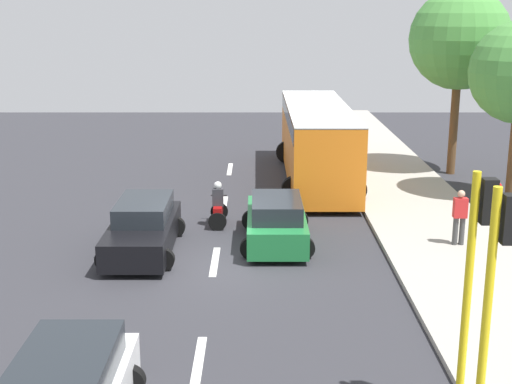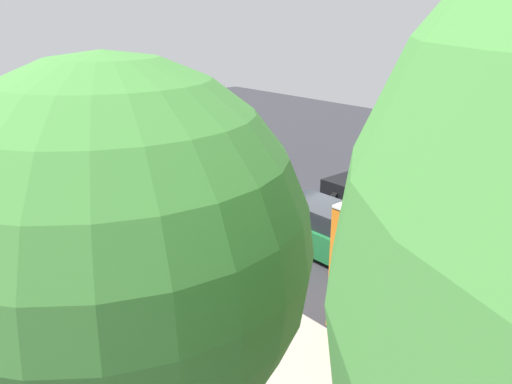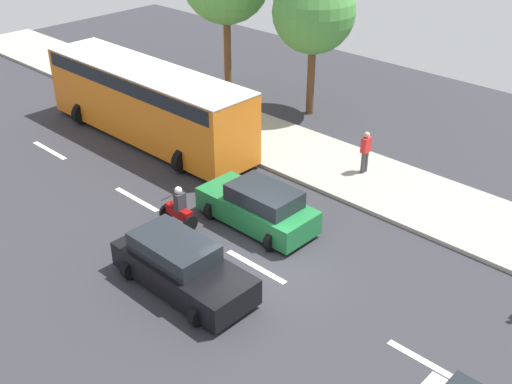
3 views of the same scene
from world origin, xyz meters
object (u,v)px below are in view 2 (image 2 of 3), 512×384
object	(u,v)px
traffic_light_midblock	(92,124)
car_black	(385,196)
car_green	(326,230)
traffic_light_corner	(82,120)
pedestrian_near_signal	(162,270)
motorcycle	(415,235)
street_tree_north	(121,251)
car_white	(223,148)

from	to	relation	value
traffic_light_midblock	car_black	bearing A→B (deg)	128.30
car_green	traffic_light_corner	world-z (taller)	traffic_light_corner
car_green	pedestrian_near_signal	size ratio (longest dim) A/B	2.49
car_green	pedestrian_near_signal	xyz separation A→B (m)	(5.46, -0.50, 0.35)
car_black	motorcycle	bearing A→B (deg)	51.13
pedestrian_near_signal	traffic_light_midblock	bearing A→B (deg)	-104.95
car_black	traffic_light_midblock	xyz separation A→B (m)	(7.02, -8.89, 2.22)
street_tree_north	traffic_light_corner	bearing A→B (deg)	-110.76
traffic_light_midblock	street_tree_north	size ratio (longest dim) A/B	0.67
car_black	pedestrian_near_signal	bearing A→B (deg)	1.12
car_black	traffic_light_corner	distance (m)	12.33
car_black	traffic_light_corner	bearing A→B (deg)	-54.64
motorcycle	traffic_light_corner	xyz separation A→B (m)	(4.92, -12.49, 2.29)
motorcycle	street_tree_north	size ratio (longest dim) A/B	0.23
pedestrian_near_signal	traffic_light_corner	distance (m)	10.53
car_white	pedestrian_near_signal	world-z (taller)	pedestrian_near_signal
motorcycle	traffic_light_midblock	size ratio (longest dim) A/B	0.34
car_white	street_tree_north	distance (m)	20.31
car_black	traffic_light_corner	xyz separation A→B (m)	(7.02, -9.89, 2.22)
motorcycle	pedestrian_near_signal	xyz separation A→B (m)	(7.35, -2.41, 0.42)
traffic_light_corner	car_black	bearing A→B (deg)	125.36
street_tree_north	car_black	bearing A→B (deg)	-156.02
motorcycle	pedestrian_near_signal	bearing A→B (deg)	-18.19
traffic_light_corner	car_white	bearing A→B (deg)	176.57
car_green	traffic_light_midblock	bearing A→B (deg)	-72.38
car_green	traffic_light_corner	size ratio (longest dim) A/B	0.94
car_black	motorcycle	size ratio (longest dim) A/B	2.97
car_white	pedestrian_near_signal	xyz separation A→B (m)	(9.27, 9.67, 0.35)
car_green	traffic_light_corner	xyz separation A→B (m)	(3.04, -10.58, 2.22)
car_green	motorcycle	distance (m)	2.69
pedestrian_near_signal	traffic_light_corner	world-z (taller)	traffic_light_corner
car_white	traffic_light_corner	world-z (taller)	traffic_light_corner
car_black	traffic_light_midblock	distance (m)	11.54
car_green	traffic_light_midblock	size ratio (longest dim) A/B	0.94
car_black	car_white	xyz separation A→B (m)	(0.17, -9.48, -0.00)
pedestrian_near_signal	street_tree_north	distance (m)	7.57
car_white	traffic_light_midblock	distance (m)	7.22
car_black	pedestrian_near_signal	distance (m)	9.45
motorcycle	traffic_light_corner	world-z (taller)	traffic_light_corner
traffic_light_midblock	street_tree_north	distance (m)	15.92
motorcycle	pedestrian_near_signal	world-z (taller)	pedestrian_near_signal
traffic_light_corner	traffic_light_midblock	bearing A→B (deg)	90.00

